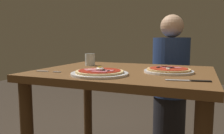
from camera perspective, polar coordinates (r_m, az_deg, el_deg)
dining_table at (r=1.35m, az=3.23°, el=-6.54°), size 1.02×0.82×0.77m
pizza_foreground at (r=1.14m, az=-3.27°, el=-1.48°), size 0.30×0.30×0.05m
pizza_across_left at (r=1.27m, az=14.54°, el=-0.87°), size 0.27×0.27×0.03m
water_glass_near at (r=1.58m, az=-5.76°, el=1.74°), size 0.07×0.07×0.09m
fork at (r=1.31m, az=-16.74°, el=-1.12°), size 0.16×0.02×0.00m
knife at (r=1.02m, az=20.04°, el=-3.38°), size 0.20×0.06×0.01m
diner_person at (r=2.03m, az=14.97°, el=-4.47°), size 0.32×0.32×1.18m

